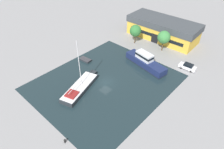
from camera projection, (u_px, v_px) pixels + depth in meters
The scene contains 10 objects.
ground_plane at pixel (105, 82), 48.13m from camera, with size 440.00×440.00×0.00m, color gray.
water_canal at pixel (105, 82), 48.12m from camera, with size 27.43×32.02×0.01m, color #19282D.
warehouse_building at pixel (163, 29), 64.50m from camera, with size 22.97×10.01×6.25m.
quay_tree_near_building at pixel (164, 37), 57.20m from camera, with size 3.71×3.71×6.28m.
quay_tree_by_water at pixel (135, 31), 61.04m from camera, with size 3.58×3.58×6.00m.
parked_car at pixel (188, 67), 51.92m from camera, with size 4.49×2.08×1.60m.
sailboat_moored at pixel (80, 87), 45.75m from camera, with size 6.58×12.60×12.22m.
motor_cruiser at pixel (145, 61), 52.90m from camera, with size 12.88×5.26×3.67m.
small_dinghy at pixel (85, 60), 55.31m from camera, with size 3.50×1.98×0.62m.
mooring_bollard at pixel (65, 141), 34.80m from camera, with size 0.38×0.38×0.85m.
Camera 1 is at (26.19, -26.11, 30.89)m, focal length 32.00 mm.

